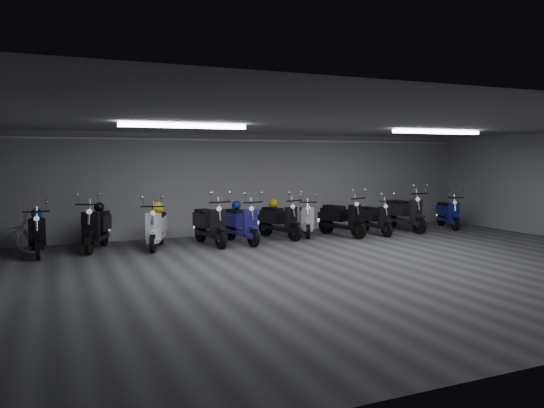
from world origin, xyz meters
name	(u,v)px	position (x,y,z in m)	size (l,w,h in m)	color
floor	(348,267)	(0.00, 0.00, -0.01)	(14.00, 10.00, 0.01)	#3D3D40
ceiling	(350,123)	(0.00, 0.00, 2.80)	(14.00, 10.00, 0.01)	slate
back_wall	(255,184)	(0.00, 5.00, 1.40)	(14.00, 0.01, 2.80)	gray
fluor_strip_left	(184,126)	(-3.00, 1.00, 2.74)	(2.40, 0.18, 0.08)	white
fluor_strip_right	(437,132)	(3.00, 1.00, 2.74)	(2.40, 0.18, 0.08)	white
conduit	(256,140)	(0.00, 4.92, 2.62)	(0.05, 0.05, 13.60)	white
scooter_0	(37,227)	(-5.65, 3.66, 0.63)	(0.57, 1.70, 1.27)	black
scooter_1	(96,220)	(-4.40, 3.84, 0.69)	(0.62, 1.87, 1.39)	black
scooter_2	(156,221)	(-3.08, 3.51, 0.65)	(0.58, 1.75, 1.30)	white
scooter_3	(210,218)	(-1.80, 3.42, 0.69)	(0.62, 1.85, 1.37)	black
scooter_4	(241,217)	(-1.01, 3.38, 0.67)	(0.60, 1.80, 1.34)	navy
scooter_5	(280,214)	(0.18, 3.70, 0.65)	(0.58, 1.74, 1.30)	black
scooter_6	(306,214)	(1.06, 3.87, 0.60)	(0.54, 1.62, 1.21)	silver
scooter_7	(342,212)	(1.89, 3.38, 0.67)	(0.60, 1.80, 1.34)	black
scooter_8	(375,213)	(2.94, 3.34, 0.60)	(0.54, 1.62, 1.21)	black
scooter_9	(405,207)	(4.10, 3.56, 0.71)	(0.63, 1.90, 1.41)	black
bicycle	(3,231)	(-6.35, 4.05, 0.54)	(0.59, 1.66, 1.07)	white
scooter_10	(448,208)	(5.72, 3.54, 0.60)	(0.54, 1.62, 1.21)	navy
helmet_0	(274,203)	(0.11, 3.93, 0.92)	(0.24, 0.24, 0.24)	#EEA60E
helmet_1	(158,208)	(-3.00, 3.74, 0.95)	(0.28, 0.28, 0.28)	#F5F20E
helmet_2	(99,207)	(-4.31, 4.08, 0.98)	(0.24, 0.24, 0.24)	black
helmet_3	(37,214)	(-5.65, 3.90, 0.90)	(0.23, 0.23, 0.23)	navy
helmet_4	(236,205)	(-1.05, 3.62, 0.94)	(0.23, 0.23, 0.23)	navy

